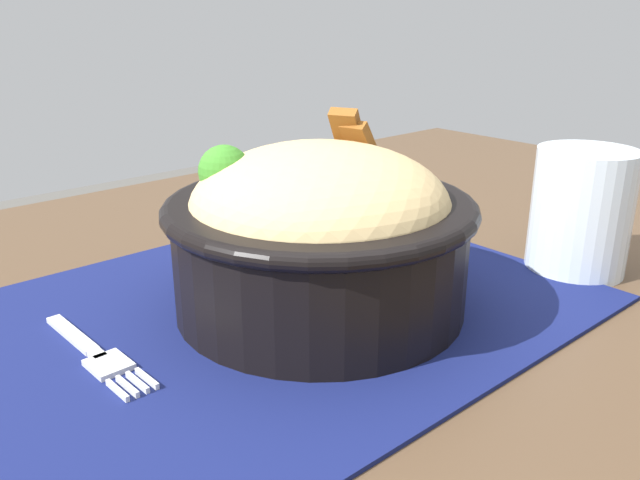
# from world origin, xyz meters

# --- Properties ---
(table) EXTENTS (1.31, 0.77, 0.71)m
(table) POSITION_xyz_m (0.00, 0.00, 0.64)
(table) COLOR #4C3826
(table) RESTS_ON ground_plane
(placemat) EXTENTS (0.45, 0.33, 0.00)m
(placemat) POSITION_xyz_m (0.02, 0.00, 0.71)
(placemat) COLOR #11194C
(placemat) RESTS_ON table
(bowl) EXTENTS (0.24, 0.24, 0.14)m
(bowl) POSITION_xyz_m (-0.02, 0.02, 0.77)
(bowl) COLOR black
(bowl) RESTS_ON placemat
(fork) EXTENTS (0.02, 0.12, 0.00)m
(fork) POSITION_xyz_m (0.13, -0.01, 0.71)
(fork) COLOR silver
(fork) RESTS_ON placemat
(drinking_glass) EXTENTS (0.08, 0.08, 0.10)m
(drinking_glass) POSITION_xyz_m (-0.22, 0.10, 0.75)
(drinking_glass) COLOR silver
(drinking_glass) RESTS_ON table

